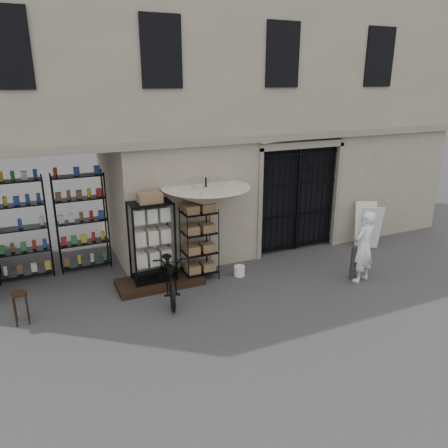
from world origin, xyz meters
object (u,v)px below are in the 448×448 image
wooden_stool (21,307)px  steel_bollard (354,263)px  shopkeeper (360,280)px  easel_sign (368,226)px  market_umbrella (206,191)px  wire_rack (199,244)px  display_cabinet (152,246)px  bicycle (171,295)px  white_bucket (239,271)px

wooden_stool → steel_bollard: 7.46m
steel_bollard → shopkeeper: steel_bollard is taller
easel_sign → market_umbrella: bearing=-157.9°
wire_rack → easel_sign: bearing=18.6°
shopkeeper → steel_bollard: bearing=-70.3°
wire_rack → steel_bollard: 3.76m
display_cabinet → wire_rack: (1.13, -0.06, -0.12)m
market_umbrella → bicycle: market_umbrella is taller
wire_rack → market_umbrella: size_ratio=0.60×
display_cabinet → wooden_stool: display_cabinet is taller
wooden_stool → easel_sign: size_ratio=0.52×
wire_rack → white_bucket: bearing=1.0°
bicycle → shopkeeper: bearing=-2.2°
shopkeeper → wooden_stool: bearing=-26.7°
market_umbrella → display_cabinet: bearing=179.6°
wooden_stool → market_umbrella: bearing=7.8°
display_cabinet → wooden_stool: size_ratio=3.04×
display_cabinet → white_bucket: display_cabinet is taller
white_bucket → bicycle: size_ratio=0.12×
display_cabinet → market_umbrella: (1.34, -0.01, 1.15)m
market_umbrella → bicycle: (-1.15, -0.65, -2.14)m
shopkeeper → easel_sign: 2.40m
market_umbrella → bicycle: size_ratio=1.37×
bicycle → easel_sign: bearing=17.0°
easel_sign → bicycle: bearing=-151.4°
display_cabinet → steel_bollard: bearing=-40.8°
wire_rack → display_cabinet: bearing=-163.1°
shopkeeper → easel_sign: size_ratio=1.37×
wire_rack → white_bucket: size_ratio=6.70×
display_cabinet → steel_bollard: 4.84m
wire_rack → market_umbrella: (0.21, 0.05, 1.27)m
market_umbrella → wooden_stool: (-4.21, -0.58, -1.79)m
wire_rack → bicycle: 1.42m
bicycle → market_umbrella: bearing=42.0°
display_cabinet → shopkeeper: 5.07m
white_bucket → steel_bollard: 2.78m
wire_rack → market_umbrella: 1.29m
white_bucket → shopkeeper: 2.95m
display_cabinet → shopkeeper: (4.62, -1.82, -0.99)m
display_cabinet → wooden_stool: 3.00m
wire_rack → shopkeeper: 4.00m
display_cabinet → easel_sign: (6.24, -0.18, -0.33)m
wire_rack → shopkeeper: (3.49, -1.76, -0.87)m
bicycle → white_bucket: bearing=21.1°
display_cabinet → easel_sign: bearing=-22.1°
wire_rack → shopkeeper: size_ratio=1.01×
wire_rack → wooden_stool: 4.07m
market_umbrella → shopkeeper: (3.28, -1.81, -2.14)m
wooden_stool → shopkeeper: size_ratio=0.38×
wire_rack → wooden_stool: (-4.00, -0.53, -0.52)m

